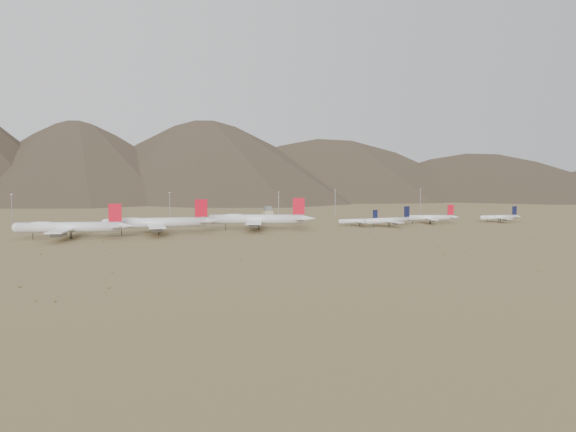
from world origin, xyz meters
name	(u,v)px	position (x,y,z in m)	size (l,w,h in m)	color
ground	(286,235)	(0.00, 0.00, 0.00)	(3000.00, 3000.00, 0.00)	olive
mountain_ridge	(130,123)	(0.00, 900.00, 150.00)	(4400.00, 1000.00, 300.00)	#4F3E2F
widebody_west	(69,227)	(-136.66, 26.38, 7.64)	(72.69, 57.51, 22.16)	silver
widebody_centre	(157,223)	(-80.95, 33.49, 8.07)	(78.75, 60.83, 23.40)	silver
widebody_east	(258,219)	(-8.32, 35.81, 8.11)	(75.05, 60.12, 23.52)	silver
narrowbody_a	(360,221)	(76.86, 36.36, 4.05)	(37.80, 27.14, 12.47)	silver
narrowbody_b	(390,220)	(95.35, 22.33, 5.02)	(46.90, 33.84, 15.48)	silver
narrowbody_c	(431,218)	(141.34, 32.91, 5.05)	(45.55, 33.88, 15.56)	silver
narrowbody_d	(500,217)	(203.89, 21.52, 4.36)	(40.74, 29.35, 13.44)	silver
control_tower	(268,214)	(30.00, 120.00, 5.32)	(8.00, 8.00, 12.00)	tan
mast_far_west	(12,209)	(-176.24, 126.84, 14.20)	(2.00, 0.60, 25.70)	gray
mast_west	(170,206)	(-55.85, 126.16, 14.20)	(2.00, 0.60, 25.70)	gray
mast_centre	(279,205)	(33.98, 103.04, 14.20)	(2.00, 0.60, 25.70)	gray
mast_east	(335,201)	(111.79, 148.63, 14.20)	(2.00, 0.60, 25.70)	gray
mast_far_east	(420,200)	(201.44, 132.31, 14.20)	(2.00, 0.60, 25.70)	gray
desert_scrub	(248,258)	(-57.96, -95.07, 0.33)	(375.79, 179.55, 0.86)	olive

